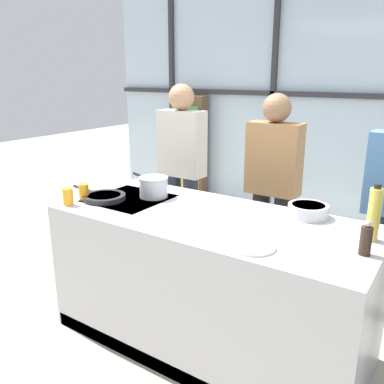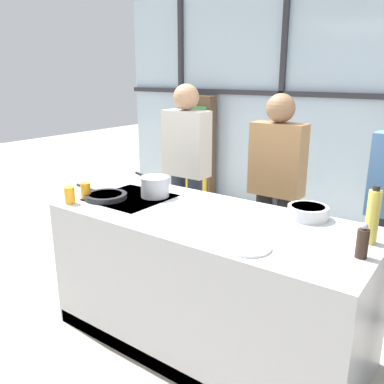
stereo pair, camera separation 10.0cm
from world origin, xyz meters
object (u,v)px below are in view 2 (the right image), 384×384
oil_bottle (373,216)px  frying_pan (105,196)px  spectator_center_left (276,182)px  juice_glass_near (70,195)px  white_plate (248,247)px  juice_glass_far (86,191)px  mixing_bowl (308,212)px  saucepan (155,186)px  pepper_grinder (362,242)px  spectator_far_left (186,163)px

oil_bottle → frying_pan: bearing=-170.9°
spectator_center_left → juice_glass_near: spectator_center_left is taller
white_plate → frying_pan: bearing=172.4°
frying_pan → juice_glass_far: size_ratio=4.67×
mixing_bowl → juice_glass_far: bearing=-159.6°
oil_bottle → juice_glass_near: size_ratio=2.72×
saucepan → pepper_grinder: 1.50m
spectator_far_left → juice_glass_far: spectator_far_left is taller
spectator_center_left → juice_glass_far: bearing=52.5°
saucepan → oil_bottle: oil_bottle is taller
pepper_grinder → juice_glass_near: pepper_grinder is taller
spectator_center_left → oil_bottle: (0.92, -0.84, 0.14)m
spectator_center_left → frying_pan: bearing=53.9°
spectator_center_left → pepper_grinder: bearing=131.5°
oil_bottle → pepper_grinder: oil_bottle is taller
spectator_far_left → pepper_grinder: 2.13m
oil_bottle → juice_glass_far: 1.88m
juice_glass_far → mixing_bowl: bearing=20.4°
spectator_center_left → juice_glass_near: bearing=55.5°
juice_glass_far → spectator_center_left: bearing=52.5°
white_plate → juice_glass_near: 1.36m
white_plate → mixing_bowl: mixing_bowl is taller
spectator_far_left → mixing_bowl: (1.43, -0.66, -0.00)m
juice_glass_far → spectator_far_left: bearing=89.9°
spectator_center_left → oil_bottle: size_ratio=5.20×
saucepan → juice_glass_far: size_ratio=3.30×
saucepan → juice_glass_far: (-0.36, -0.33, -0.02)m
pepper_grinder → juice_glass_near: 1.87m
spectator_center_left → mixing_bowl: 0.84m
saucepan → juice_glass_near: bearing=-127.5°
juice_glass_near → spectator_far_left: bearing=89.9°
mixing_bowl → oil_bottle: oil_bottle is taller
white_plate → juice_glass_far: juice_glass_far is taller
frying_pan → mixing_bowl: bearing=18.8°
saucepan → spectator_center_left: bearing=57.3°
mixing_bowl → pepper_grinder: 0.57m
saucepan → juice_glass_near: saucepan is taller
oil_bottle → juice_glass_near: 1.91m
spectator_center_left → juice_glass_far: 1.51m
pepper_grinder → juice_glass_near: (-1.85, -0.29, -0.02)m
oil_bottle → juice_glass_near: bearing=-164.8°
oil_bottle → juice_glass_far: oil_bottle is taller
spectator_far_left → juice_glass_near: bearing=89.9°
frying_pan → pepper_grinder: bearing=2.2°
frying_pan → spectator_center_left: bearing=53.9°
pepper_grinder → white_plate: bearing=-155.0°
mixing_bowl → spectator_far_left: bearing=155.1°
frying_pan → pepper_grinder: (1.74, 0.07, 0.06)m
mixing_bowl → juice_glass_far: size_ratio=2.15×
juice_glass_near → oil_bottle: bearing=15.2°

